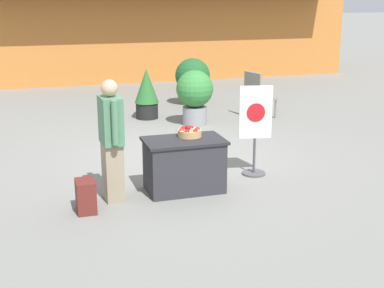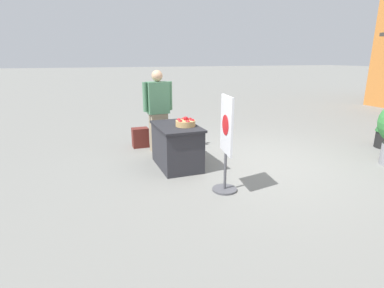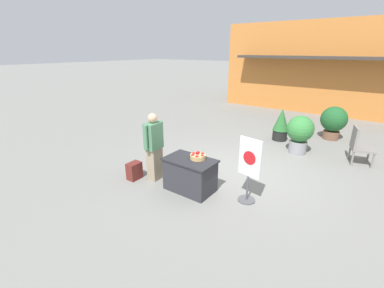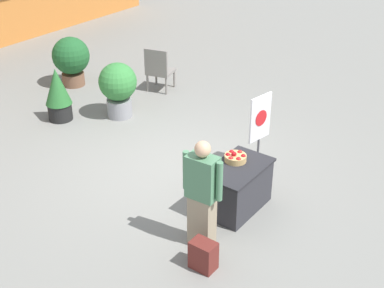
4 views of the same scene
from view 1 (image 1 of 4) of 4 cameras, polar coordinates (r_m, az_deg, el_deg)
ground_plane at (r=9.03m, az=-1.29°, el=-1.65°), size 120.00×120.00×0.00m
storefront_building at (r=18.89m, az=-4.87°, el=14.04°), size 12.69×5.14×4.28m
display_table at (r=7.53m, az=-0.85°, el=-2.23°), size 1.12×0.69×0.75m
apple_basket at (r=7.56m, az=-0.27°, el=1.26°), size 0.34×0.34×0.16m
person_visitor at (r=7.13m, az=-8.57°, el=0.40°), size 0.29×0.61×1.64m
backpack at (r=6.98m, az=-11.26°, el=-5.49°), size 0.24×0.34×0.42m
poster_board at (r=8.15m, az=6.75°, el=1.66°), size 0.50×0.36×1.38m
patio_chair at (r=12.03m, az=6.98°, el=5.38°), size 0.67×0.67×1.03m
potted_plant_near_right at (r=11.94m, az=-4.86°, el=5.47°), size 0.54×0.54×1.11m
potted_plant_near_left at (r=11.30m, az=0.29°, el=5.41°), size 0.78×0.78×1.16m
potted_plant_far_right at (r=13.40m, az=0.06°, el=7.03°), size 0.87×0.87×1.16m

